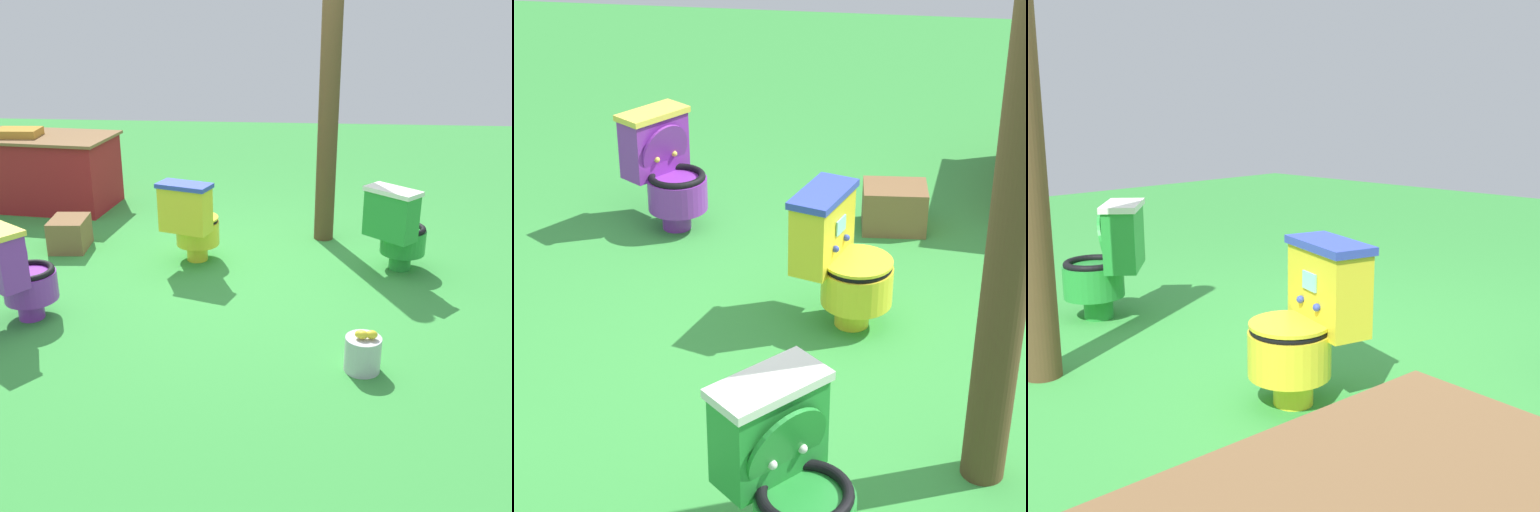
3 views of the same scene
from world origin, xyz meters
TOP-DOWN VIEW (x-y plane):
  - ground at (0.00, 0.00)m, footprint 14.00×14.00m
  - toilet_yellow at (-0.33, 0.24)m, footprint 0.53×0.59m
  - toilet_green at (1.37, 0.19)m, footprint 0.63×0.63m
  - toilet_purple at (-1.33, -0.93)m, footprint 0.61×0.63m
  - wooden_post at (0.79, 0.93)m, footprint 0.18×0.18m
  - small_crate at (-1.49, 0.47)m, footprint 0.34×0.42m

SIDE VIEW (x-z plane):
  - ground at x=0.00m, z-range 0.00..0.00m
  - small_crate at x=-1.49m, z-range 0.00..0.28m
  - toilet_yellow at x=-0.33m, z-range 0.01..0.73m
  - toilet_green at x=1.37m, z-range 0.01..0.74m
  - toilet_purple at x=-1.33m, z-range 0.01..0.74m
  - wooden_post at x=0.79m, z-range 0.00..2.10m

